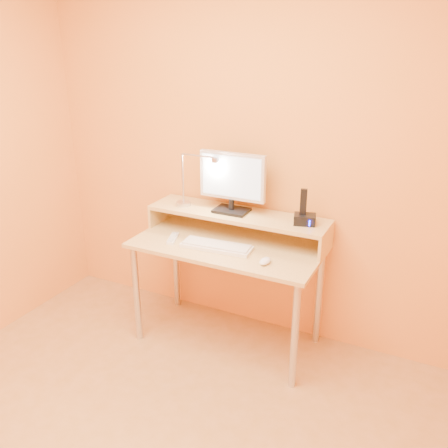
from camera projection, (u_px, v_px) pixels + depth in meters
The scene contains 25 objects.
wall_back at pixel (249, 151), 3.11m from camera, with size 3.00×0.04×2.50m, color #F2913F.
desk_leg_fl at pixel (137, 294), 3.19m from camera, with size 0.04×0.04×0.69m, color silver.
desk_leg_fr at pixel (295, 336), 2.73m from camera, with size 0.04×0.04×0.69m, color silver.
desk_leg_bl at pixel (176, 264), 3.60m from camera, with size 0.04×0.04×0.69m, color silver.
desk_leg_br at pixel (319, 297), 3.15m from camera, with size 0.04×0.04×0.69m, color silver.
desk_lower at pixel (227, 246), 3.04m from camera, with size 1.20×0.60×0.03m, color #E5BC74.
shelf_riser_left at pixel (161, 212), 3.38m from camera, with size 0.02×0.30×0.14m, color #E5BC74.
shelf_riser_right at pixel (326, 242), 2.89m from camera, with size 0.02×0.30×0.14m, color #E5BC74.
desk_shelf at pixel (237, 215), 3.10m from camera, with size 1.20×0.30×0.03m, color #E5BC74.
monitor_foot at pixel (231, 210), 3.11m from camera, with size 0.22×0.16×0.02m, color black.
monitor_neck at pixel (232, 204), 3.10m from camera, with size 0.04×0.04×0.07m, color black.
monitor_panel at pixel (232, 176), 3.04m from camera, with size 0.44×0.04×0.30m, color silver.
monitor_back at pixel (234, 175), 3.06m from camera, with size 0.40×0.01×0.26m, color black.
monitor_screen at pixel (231, 177), 3.02m from camera, with size 0.40×0.00×0.26m, color #B9D4F4.
lamp_base at pixel (184, 204), 3.23m from camera, with size 0.10×0.10×0.03m, color silver.
lamp_post at pixel (183, 178), 3.16m from camera, with size 0.01×0.01×0.33m, color silver.
lamp_arm at pixel (198, 156), 3.05m from camera, with size 0.01×0.01×0.24m, color silver.
lamp_head at pixel (215, 160), 3.01m from camera, with size 0.04×0.04×0.03m, color silver.
lamp_bulb at pixel (215, 162), 3.02m from camera, with size 0.03×0.03×0.00m, color #FFEAC6.
phone_dock at pixel (305, 219), 2.90m from camera, with size 0.13×0.10×0.06m, color black.
phone_handset at pixel (303, 202), 2.87m from camera, with size 0.04×0.03×0.16m, color black.
phone_led at pixel (309, 223), 2.84m from camera, with size 0.01×0.00×0.04m, color #1A1AFF.
keyboard at pixel (217, 247), 2.96m from camera, with size 0.44×0.14×0.02m, color white.
mouse at pixel (265, 261), 2.76m from camera, with size 0.06×0.10×0.03m, color white.
remote_control at pixel (173, 238), 3.09m from camera, with size 0.05×0.17×0.02m, color white.
Camera 1 is at (1.21, -1.32, 1.95)m, focal length 38.40 mm.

